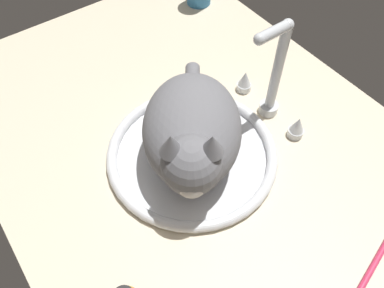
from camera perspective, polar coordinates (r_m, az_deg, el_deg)
name	(u,v)px	position (r cm, az deg, el deg)	size (l,w,h in cm)	color
countertop	(193,143)	(80.90, 0.22, 0.19)	(107.65, 76.74, 3.00)	beige
sink_basin	(192,153)	(76.33, 0.00, -1.39)	(33.16, 33.16, 2.10)	white
faucet	(273,82)	(79.30, 11.63, 8.79)	(19.26, 9.49, 23.06)	silver
cat	(192,135)	(68.59, -0.01, 1.39)	(33.38, 28.93, 16.98)	slate
toothbrush	(374,266)	(72.56, 24.88, -15.73)	(5.73, 18.31, 1.70)	#D83359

